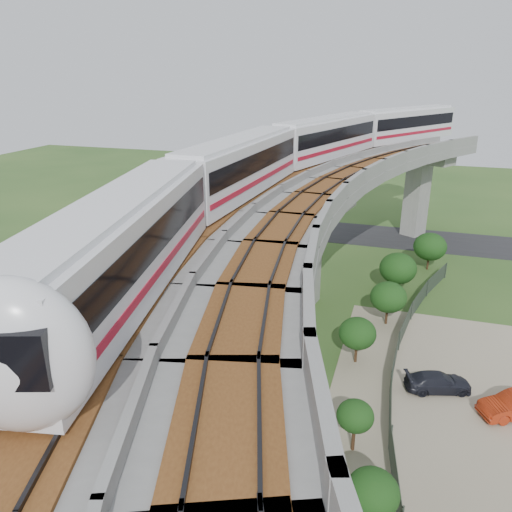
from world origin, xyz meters
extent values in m
plane|color=#2B4E1F|center=(0.00, 0.00, 0.00)|extent=(160.00, 160.00, 0.00)
cube|color=gray|center=(14.00, -2.00, 0.02)|extent=(18.00, 26.00, 0.04)
cube|color=#232326|center=(0.00, 30.00, 0.01)|extent=(60.00, 8.00, 0.03)
cube|color=#99968E|center=(9.12, 31.80, 4.20)|extent=(2.86, 2.93, 8.40)
cube|color=#99968E|center=(9.12, 31.80, 9.00)|extent=(7.21, 5.74, 1.20)
cube|color=#99968E|center=(0.91, 10.42, 4.20)|extent=(2.35, 2.51, 8.40)
cube|color=#99968E|center=(0.91, 10.42, 9.00)|extent=(7.31, 3.58, 1.20)
cube|color=#99968E|center=(0.91, -10.42, 4.20)|extent=(2.35, 2.51, 8.40)
cube|color=#99968E|center=(0.91, -10.42, 9.00)|extent=(7.31, 3.58, 1.20)
cube|color=gray|center=(6.19, 26.54, 10.00)|extent=(16.42, 20.91, 0.80)
cube|color=gray|center=(2.33, 28.44, 10.90)|extent=(8.66, 17.08, 1.00)
cube|color=gray|center=(10.04, 24.64, 10.90)|extent=(8.66, 17.08, 1.00)
cube|color=brown|center=(4.21, 27.51, 10.46)|extent=(10.68, 18.08, 0.12)
cube|color=black|center=(4.21, 27.51, 10.58)|extent=(9.69, 17.59, 0.12)
cube|color=brown|center=(8.16, 25.56, 10.46)|extent=(10.68, 18.08, 0.12)
cube|color=black|center=(8.16, 25.56, 10.58)|extent=(9.69, 17.59, 0.12)
cube|color=gray|center=(0.70, 9.13, 10.00)|extent=(11.77, 20.03, 0.80)
cube|color=gray|center=(-3.55, 9.78, 10.90)|extent=(3.22, 18.71, 1.00)
cube|color=gray|center=(4.95, 8.47, 10.90)|extent=(3.22, 18.71, 1.00)
cube|color=brown|center=(-1.48, 9.46, 10.46)|extent=(5.44, 19.05, 0.12)
cube|color=black|center=(-1.48, 9.46, 10.58)|extent=(4.35, 18.88, 0.12)
cube|color=brown|center=(2.87, 8.79, 10.46)|extent=(5.44, 19.05, 0.12)
cube|color=black|center=(2.87, 8.79, 10.58)|extent=(4.35, 18.88, 0.12)
cube|color=gray|center=(0.70, -9.13, 10.00)|extent=(11.77, 20.03, 0.80)
cube|color=gray|center=(-3.55, -9.78, 10.90)|extent=(3.22, 18.71, 1.00)
cube|color=gray|center=(4.95, -8.47, 10.90)|extent=(3.22, 18.71, 1.00)
cube|color=brown|center=(-1.48, -9.46, 10.46)|extent=(5.44, 19.05, 0.12)
cube|color=black|center=(-1.48, -9.46, 10.58)|extent=(4.35, 18.88, 0.12)
cube|color=brown|center=(2.87, -8.79, 10.46)|extent=(5.44, 19.05, 0.12)
cube|color=black|center=(2.87, -8.79, 10.58)|extent=(4.35, 18.88, 0.12)
cube|color=silver|center=(-1.03, -12.03, 12.24)|extent=(5.55, 15.24, 3.20)
cube|color=silver|center=(-1.03, -12.03, 13.94)|extent=(4.88, 14.40, 0.22)
cube|color=black|center=(-1.03, -12.03, 12.69)|extent=(5.49, 14.66, 1.15)
cube|color=#B31128|center=(-1.03, -12.03, 11.49)|extent=(5.49, 14.66, 0.30)
cube|color=black|center=(-1.03, -12.03, 10.78)|extent=(4.33, 12.88, 0.28)
cube|color=silver|center=(-2.10, 3.49, 12.24)|extent=(3.54, 15.13, 3.20)
cube|color=silver|center=(-2.10, 3.49, 13.94)|extent=(2.96, 14.35, 0.22)
cube|color=black|center=(-2.10, 3.49, 12.69)|extent=(3.56, 14.53, 1.15)
cube|color=#B31128|center=(-2.10, 3.49, 11.49)|extent=(3.56, 14.53, 0.30)
cube|color=black|center=(-2.10, 3.49, 10.78)|extent=(2.61, 12.84, 0.28)
cube|color=silver|center=(0.71, 18.79, 12.24)|extent=(7.11, 15.11, 3.20)
cube|color=silver|center=(0.71, 18.79, 13.94)|extent=(6.36, 14.24, 0.22)
cube|color=black|center=(0.71, 18.79, 12.69)|extent=(6.98, 14.56, 1.15)
cube|color=#B31128|center=(0.71, 18.79, 11.49)|extent=(6.98, 14.56, 0.30)
cube|color=black|center=(0.71, 18.79, 10.78)|extent=(5.66, 12.73, 0.28)
cube|color=silver|center=(7.23, 32.92, 12.24)|extent=(10.23, 14.16, 3.20)
cube|color=silver|center=(7.23, 32.92, 13.94)|extent=(9.38, 13.23, 0.22)
cube|color=black|center=(7.23, 32.92, 12.69)|extent=(9.96, 13.68, 1.15)
cube|color=#B31128|center=(7.23, 32.92, 11.49)|extent=(9.96, 13.68, 0.30)
cube|color=black|center=(7.23, 32.92, 10.78)|extent=(8.36, 11.82, 0.28)
ellipsoid|color=silver|center=(0.79, -19.05, 12.39)|extent=(3.73, 2.75, 3.64)
cylinder|color=#2D382D|center=(12.25, 19.29, 0.75)|extent=(0.08, 0.08, 1.50)
cube|color=#2D382D|center=(11.38, 16.98, 0.75)|extent=(1.69, 4.77, 1.40)
cylinder|color=#2D382D|center=(10.62, 14.63, 0.75)|extent=(0.08, 0.08, 1.50)
cube|color=#2D382D|center=(9.98, 12.24, 0.75)|extent=(1.23, 4.91, 1.40)
cylinder|color=#2D382D|center=(9.45, 9.83, 0.75)|extent=(0.08, 0.08, 1.50)
cube|color=#2D382D|center=(9.03, 7.39, 0.75)|extent=(0.75, 4.99, 1.40)
cylinder|color=#2D382D|center=(8.74, 4.94, 0.75)|extent=(0.08, 0.08, 1.50)
cube|color=#2D382D|center=(8.56, 2.47, 0.75)|extent=(0.27, 5.04, 1.40)
cylinder|color=#2D382D|center=(8.50, 0.00, 0.75)|extent=(0.08, 0.08, 1.50)
cube|color=#2D382D|center=(8.56, -2.47, 0.75)|extent=(0.27, 5.04, 1.40)
cylinder|color=#2D382D|center=(8.74, -4.94, 0.75)|extent=(0.08, 0.08, 1.50)
cube|color=#2D382D|center=(9.03, -7.39, 0.75)|extent=(0.75, 4.99, 1.40)
cylinder|color=#382314|center=(10.70, 21.00, 0.70)|extent=(0.18, 0.18, 1.40)
ellipsoid|color=#113812|center=(10.70, 21.00, 2.32)|extent=(3.06, 3.06, 2.60)
cylinder|color=#382314|center=(8.06, 14.49, 0.69)|extent=(0.18, 0.18, 1.37)
ellipsoid|color=#113812|center=(8.06, 14.49, 2.30)|extent=(3.08, 3.08, 2.62)
cylinder|color=#382314|center=(7.65, 8.59, 0.71)|extent=(0.18, 0.18, 1.43)
ellipsoid|color=#113812|center=(7.65, 8.59, 2.23)|extent=(2.68, 2.68, 2.28)
cylinder|color=#382314|center=(6.08, 2.63, 0.71)|extent=(0.18, 0.18, 1.43)
ellipsoid|color=#113812|center=(6.08, 2.63, 2.15)|extent=(2.40, 2.40, 2.04)
cylinder|color=#382314|center=(6.93, -5.53, 0.76)|extent=(0.18, 0.18, 1.52)
ellipsoid|color=#113812|center=(6.93, -5.53, 2.08)|extent=(1.85, 1.85, 1.57)
ellipsoid|color=#113812|center=(8.18, -10.11, 2.11)|extent=(2.17, 2.17, 1.85)
imported|color=black|center=(11.13, 0.98, 0.60)|extent=(4.17, 2.68, 1.12)
camera|label=1|loc=(8.32, -26.19, 18.07)|focal=35.00mm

